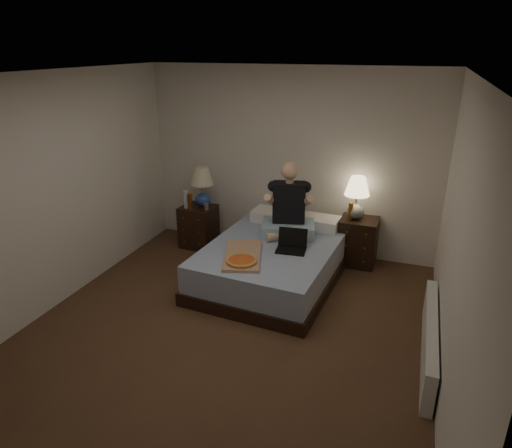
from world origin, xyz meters
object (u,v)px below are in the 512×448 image
at_px(person, 289,200).
at_px(radiator, 429,339).
at_px(nightstand_left, 199,226).
at_px(soda_can, 206,206).
at_px(lamp_right, 356,198).
at_px(beer_bottle_left, 190,202).
at_px(water_bottle, 186,199).
at_px(lamp_left, 202,187).
at_px(nightstand_right, 358,241).
at_px(laptop, 291,242).
at_px(beer_bottle_right, 351,211).
at_px(pizza_box, 241,261).
at_px(bed, 272,263).

bearing_deg(person, radiator, -51.09).
height_order(nightstand_left, soda_can, soda_can).
distance_m(lamp_right, beer_bottle_left, 2.24).
relative_size(lamp_right, beer_bottle_left, 2.43).
bearing_deg(water_bottle, lamp_left, 40.71).
relative_size(beer_bottle_left, person, 0.25).
bearing_deg(nightstand_right, radiator, -62.07).
relative_size(person, laptop, 2.74).
bearing_deg(lamp_right, beer_bottle_left, -170.73).
bearing_deg(radiator, beer_bottle_left, 155.93).
xyz_separation_m(lamp_right, water_bottle, (-2.28, -0.31, -0.18)).
height_order(beer_bottle_right, radiator, beer_bottle_right).
bearing_deg(nightstand_left, soda_can, -21.42).
relative_size(water_bottle, pizza_box, 0.33).
height_order(soda_can, beer_bottle_left, beer_bottle_left).
bearing_deg(nightstand_right, water_bottle, -171.79).
height_order(beer_bottle_left, beer_bottle_right, beer_bottle_right).
relative_size(water_bottle, soda_can, 2.50).
bearing_deg(person, soda_can, 156.63).
bearing_deg(laptop, bed, 153.15).
height_order(nightstand_right, laptop, laptop).
height_order(water_bottle, laptop, water_bottle).
bearing_deg(bed, laptop, -16.62).
height_order(person, radiator, person).
relative_size(nightstand_left, pizza_box, 0.79).
xyz_separation_m(beer_bottle_right, pizza_box, (-0.95, -1.41, -0.22)).
distance_m(beer_bottle_right, radiator, 2.07).
xyz_separation_m(soda_can, pizza_box, (0.99, -1.19, -0.13)).
bearing_deg(nightstand_left, person, -7.62).
bearing_deg(pizza_box, person, 58.72).
bearing_deg(beer_bottle_left, lamp_right, 9.27).
bearing_deg(water_bottle, lamp_right, 7.69).
height_order(bed, beer_bottle_left, beer_bottle_left).
bearing_deg(pizza_box, lamp_right, 38.44).
relative_size(soda_can, beer_bottle_left, 0.43).
xyz_separation_m(bed, laptop, (0.26, -0.10, 0.36)).
height_order(nightstand_right, soda_can, soda_can).
bearing_deg(person, lamp_left, 151.89).
bearing_deg(bed, radiator, -22.70).
bearing_deg(beer_bottle_right, beer_bottle_left, -172.24).
bearing_deg(nightstand_left, nightstand_right, 8.81).
bearing_deg(lamp_left, beer_bottle_right, 2.41).
xyz_separation_m(soda_can, person, (1.24, -0.20, 0.30)).
relative_size(nightstand_left, beer_bottle_right, 2.61).
relative_size(nightstand_left, radiator, 0.37).
height_order(nightstand_right, pizza_box, nightstand_right).
bearing_deg(bed, beer_bottle_left, 164.34).
height_order(beer_bottle_right, person, person).
xyz_separation_m(lamp_left, soda_can, (0.11, -0.13, -0.23)).
bearing_deg(pizza_box, beer_bottle_right, 38.64).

